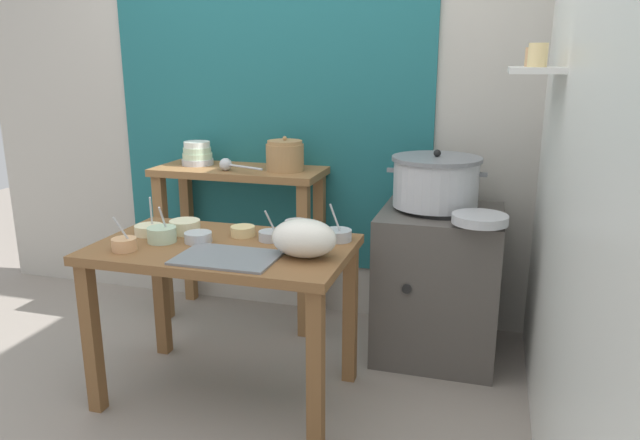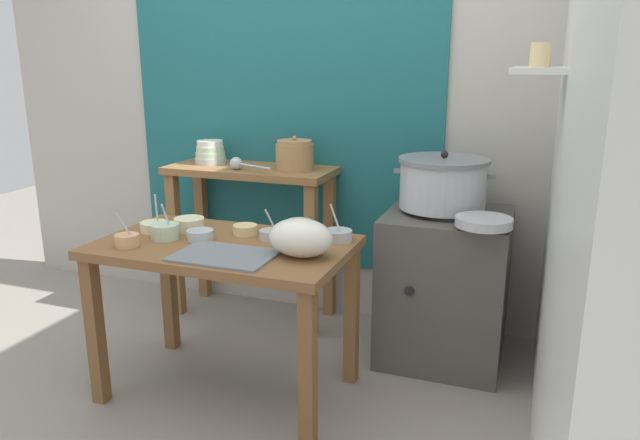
{
  "view_description": "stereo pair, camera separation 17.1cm",
  "coord_description": "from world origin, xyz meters",
  "views": [
    {
      "loc": [
        1.11,
        -2.23,
        1.48
      ],
      "look_at": [
        0.42,
        0.15,
        0.82
      ],
      "focal_mm": 33.4,
      "sensor_mm": 36.0,
      "label": 1
    },
    {
      "loc": [
        1.28,
        -2.17,
        1.48
      ],
      "look_at": [
        0.42,
        0.15,
        0.82
      ],
      "focal_mm": 33.4,
      "sensor_mm": 36.0,
      "label": 2
    }
  ],
  "objects": [
    {
      "name": "prep_table",
      "position": [
        0.03,
        0.0,
        0.61
      ],
      "size": [
        1.1,
        0.66,
        0.72
      ],
      "color": "brown",
      "rests_on": "ground"
    },
    {
      "name": "prep_bowl_7",
      "position": [
        0.48,
        0.2,
        0.75
      ],
      "size": [
        0.12,
        0.12,
        0.17
      ],
      "color": "#B7BABF",
      "rests_on": "prep_table"
    },
    {
      "name": "clay_pot",
      "position": [
        0.02,
        0.83,
        0.98
      ],
      "size": [
        0.21,
        0.21,
        0.19
      ],
      "color": "#A37A4C",
      "rests_on": "back_shelf_table"
    },
    {
      "name": "ladle",
      "position": [
        -0.28,
        0.73,
        0.94
      ],
      "size": [
        0.29,
        0.13,
        0.07
      ],
      "color": "#B7BABF",
      "rests_on": "back_shelf_table"
    },
    {
      "name": "wall_back",
      "position": [
        0.08,
        1.1,
        1.3
      ],
      "size": [
        4.4,
        0.12,
        2.6
      ],
      "color": "#B2ADA3",
      "rests_on": "ground"
    },
    {
      "name": "prep_bowl_0",
      "position": [
        0.06,
        0.15,
        0.74
      ],
      "size": [
        0.11,
        0.11,
        0.04
      ],
      "color": "#E5C684",
      "rests_on": "prep_table"
    },
    {
      "name": "stove_block",
      "position": [
        0.89,
        0.7,
        0.38
      ],
      "size": [
        0.6,
        0.61,
        0.78
      ],
      "color": "#4C4742",
      "rests_on": "ground"
    },
    {
      "name": "serving_tray",
      "position": [
        0.12,
        -0.17,
        0.72
      ],
      "size": [
        0.4,
        0.28,
        0.01
      ],
      "primitive_type": "cube",
      "color": "slate",
      "rests_on": "prep_table"
    },
    {
      "name": "prep_bowl_1",
      "position": [
        -0.22,
        0.12,
        0.75
      ],
      "size": [
        0.14,
        0.14,
        0.06
      ],
      "color": "beige",
      "rests_on": "prep_table"
    },
    {
      "name": "ground_plane",
      "position": [
        0.0,
        0.0,
        0.0
      ],
      "size": [
        9.0,
        9.0,
        0.0
      ],
      "primitive_type": "plane",
      "color": "gray"
    },
    {
      "name": "bowl_stack_enamel",
      "position": [
        -0.54,
        0.87,
        0.96
      ],
      "size": [
        0.18,
        0.18,
        0.14
      ],
      "color": "#B7BABF",
      "rests_on": "back_shelf_table"
    },
    {
      "name": "back_shelf_table",
      "position": [
        -0.26,
        0.83,
        0.68
      ],
      "size": [
        0.96,
        0.4,
        0.9
      ],
      "color": "olive",
      "rests_on": "ground"
    },
    {
      "name": "prep_bowl_6",
      "position": [
        0.2,
        0.12,
        0.74
      ],
      "size": [
        0.11,
        0.11,
        0.14
      ],
      "color": "#B7BABF",
      "rests_on": "prep_table"
    },
    {
      "name": "prep_bowl_3",
      "position": [
        -0.25,
        -0.04,
        0.76
      ],
      "size": [
        0.13,
        0.13,
        0.17
      ],
      "color": "#B7D1AD",
      "rests_on": "prep_table"
    },
    {
      "name": "prep_bowl_8",
      "position": [
        -0.36,
        0.05,
        0.75
      ],
      "size": [
        0.13,
        0.13,
        0.18
      ],
      "color": "beige",
      "rests_on": "prep_table"
    },
    {
      "name": "steamer_pot",
      "position": [
        0.85,
        0.72,
        0.91
      ],
      "size": [
        0.49,
        0.44,
        0.29
      ],
      "color": "#B7BABF",
      "rests_on": "stove_block"
    },
    {
      "name": "prep_bowl_5",
      "position": [
        -0.09,
        0.01,
        0.74
      ],
      "size": [
        0.12,
        0.12,
        0.04
      ],
      "color": "#B7BABF",
      "rests_on": "prep_table"
    },
    {
      "name": "prep_bowl_2",
      "position": [
        -0.33,
        -0.19,
        0.75
      ],
      "size": [
        0.1,
        0.1,
        0.15
      ],
      "color": "tan",
      "rests_on": "prep_table"
    },
    {
      "name": "plastic_bag",
      "position": [
        0.41,
        -0.06,
        0.8
      ],
      "size": [
        0.27,
        0.19,
        0.16
      ],
      "primitive_type": "ellipsoid",
      "color": "silver",
      "rests_on": "prep_table"
    },
    {
      "name": "prep_bowl_4",
      "position": [
        0.28,
        0.25,
        0.75
      ],
      "size": [
        0.11,
        0.11,
        0.06
      ],
      "color": "#B7BABF",
      "rests_on": "prep_table"
    },
    {
      "name": "wall_right",
      "position": [
        1.4,
        0.2,
        1.3
      ],
      "size": [
        0.3,
        3.2,
        2.6
      ],
      "color": "silver",
      "rests_on": "ground"
    },
    {
      "name": "wide_pan",
      "position": [
        1.08,
        0.44,
        0.8
      ],
      "size": [
        0.25,
        0.25,
        0.04
      ],
      "primitive_type": "cylinder",
      "color": "#B7BABF",
      "rests_on": "stove_block"
    }
  ]
}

